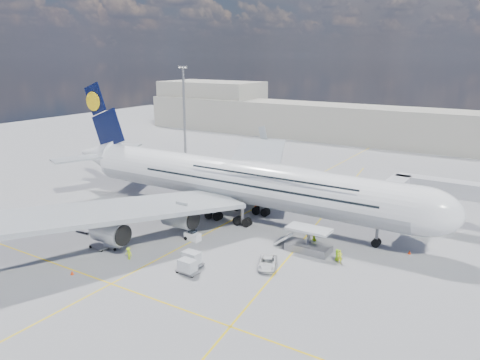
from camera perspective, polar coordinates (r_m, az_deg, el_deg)
The scene contains 31 objects.
ground at distance 76.62m, azimuth -4.34°, elevation -6.66°, with size 300.00×300.00×0.00m, color gray.
taxi_line_main at distance 76.62m, azimuth -4.34°, elevation -6.65°, with size 0.25×220.00×0.01m, color yellow.
taxi_line_cross at distance 63.18m, azimuth -15.43°, elevation -12.09°, with size 120.00×0.25×0.01m, color yellow.
taxi_line_diag at distance 78.15m, azimuth 8.45°, elevation -6.34°, with size 0.25×100.00×0.01m, color yellow.
airliner at distance 82.15m, azimuth -0.14°, elevation -0.07°, with size 77.26×79.15×23.71m.
jet_bridge at distance 81.81m, azimuth 21.99°, elevation -1.26°, with size 18.80×12.10×8.50m.
cargo_loader at distance 70.59m, azimuth 8.22°, elevation -7.62°, with size 8.53×3.20×3.67m.
light_mast at distance 132.21m, azimuth -6.82°, elevation 8.35°, with size 3.00×0.70×25.50m.
terminal at distance 159.43m, azimuth 16.49°, elevation 6.34°, with size 180.00×16.00×12.00m, color #B2AD9E.
hangar at distance 194.25m, azimuth -3.44°, elevation 9.26°, with size 40.00×22.00×18.00m, color #B2AD9E.
dolly_row_a at distance 81.93m, azimuth -14.82°, elevation -5.01°, with size 2.78×1.75×1.65m.
dolly_row_b at distance 74.14m, azimuth -16.79°, elevation -7.76°, with size 3.28×2.18×0.44m.
dolly_row_c at distance 73.58m, azimuth -15.34°, elevation -7.30°, with size 3.20×2.39×1.81m.
dolly_back at distance 81.67m, azimuth -18.43°, elevation -5.78°, with size 3.00×1.71×0.43m.
dolly_nose_far at distance 63.50m, azimuth -6.44°, elevation -10.41°, with size 3.20×1.83×1.98m.
dolly_nose_near at distance 65.65m, azimuth -5.92°, elevation -9.46°, with size 3.31×1.83×2.07m.
baggage_tug at distance 74.24m, azimuth -5.80°, elevation -6.81°, with size 2.78×1.49×1.67m.
catering_truck_inner at distance 99.21m, azimuth 3.26°, elevation -0.59°, with size 5.90×2.51×3.46m.
catering_truck_outer at distance 115.11m, azimuth 2.18°, elevation 1.75°, with size 7.44×5.25×4.09m.
service_van at distance 65.04m, azimuth 3.35°, elevation -10.05°, with size 2.32×5.02×1.40m, color white.
crew_nose at distance 67.46m, azimuth 12.08°, elevation -9.14°, with size 0.73×0.48×2.00m, color #D0E217.
crew_loader at distance 72.00m, azimuth 8.98°, elevation -7.43°, with size 0.94×0.73×1.93m, color #B8E718.
crew_wing at distance 84.90m, azimuth -13.08°, elevation -4.21°, with size 1.02×0.42×1.73m, color #C4FF1A.
crew_van at distance 68.32m, azimuth 11.74°, elevation -8.92°, with size 0.85×0.55×1.74m, color #A3EC18.
crew_tug at distance 69.14m, azimuth -13.43°, elevation -8.70°, with size 1.16×0.67×1.80m, color #CAF519.
cone_nose at distance 73.57m, azimuth 19.96°, elevation -8.26°, with size 0.47×0.47×0.60m.
cone_wing_left_inner at distance 89.89m, azimuth 1.90°, elevation -3.13°, with size 0.44×0.44×0.57m.
cone_wing_left_outer at distance 113.29m, azimuth 4.07°, elevation 0.65°, with size 0.41×0.41×0.53m.
cone_wing_right_inner at distance 86.28m, azimuth -9.22°, elevation -4.10°, with size 0.47×0.47×0.60m.
cone_wing_right_outer at distance 67.02m, azimuth -19.79°, elevation -10.58°, with size 0.46×0.46×0.58m.
cone_tail at distance 96.56m, azimuth -16.98°, elevation -2.51°, with size 0.45×0.45×0.57m.
Camera 1 is at (42.81, -56.97, 28.15)m, focal length 35.00 mm.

